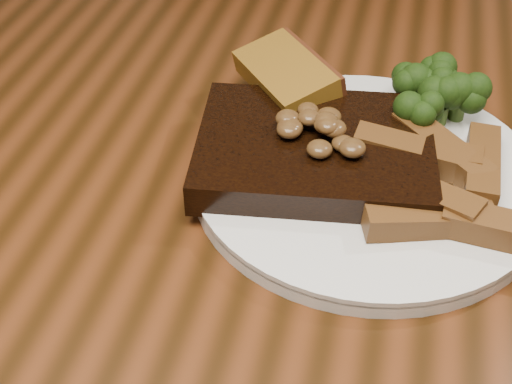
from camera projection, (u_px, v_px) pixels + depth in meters
The scene contains 9 objects.
dining_table at pixel (242, 309), 0.60m from camera, with size 1.60×0.90×0.75m.
chair_far at pixel (307, 95), 1.20m from camera, with size 0.45×0.45×0.84m.
plate at pixel (366, 178), 0.57m from camera, with size 0.28×0.28×0.01m, color white.
steak at pixel (315, 151), 0.57m from camera, with size 0.19×0.14×0.03m, color black.
steak_bone at pixel (300, 208), 0.52m from camera, with size 0.15×0.01×0.02m, color beige.
mushroom_pile at pixel (326, 121), 0.55m from camera, with size 0.06×0.06×0.03m, color #503719, non-canonical shape.
garlic_bread at pixel (285, 93), 0.64m from camera, with size 0.10×0.05×0.02m, color #9B6C1C.
potato_wedges at pixel (456, 184), 0.54m from camera, with size 0.12×0.12×0.02m, color brown, non-canonical shape.
broccoli_cluster at pixel (446, 105), 0.61m from camera, with size 0.08×0.08×0.04m, color #1C330B, non-canonical shape.
Camera 1 is at (0.10, -0.37, 1.13)m, focal length 50.00 mm.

